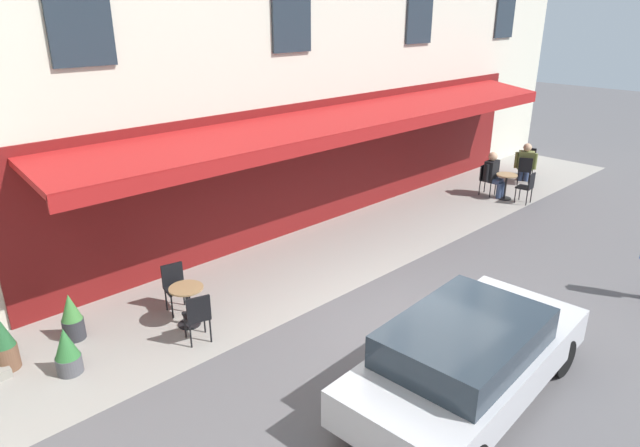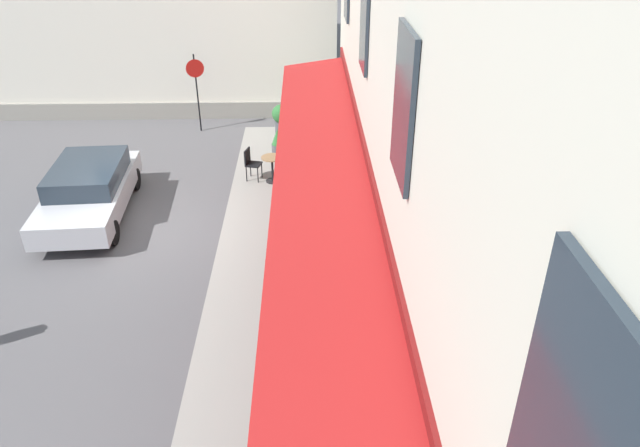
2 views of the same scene
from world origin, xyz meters
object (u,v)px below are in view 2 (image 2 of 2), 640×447
Objects in this scene: cafe_table_streetside at (272,166)px; parked_car_silver at (89,189)px; potted_plant_mid_terrace at (303,131)px; cafe_chair_black_corner_right at (251,161)px; cafe_chair_black_facing_street at (294,165)px; potted_plant_under_sign at (307,145)px; potted_plant_by_steps at (318,109)px; no_parking_sign at (196,79)px; potted_plant_entrance_right at (281,117)px; potted_plant_entrance_left at (278,141)px.

parked_car_silver is at bearing 112.13° from cafe_table_streetside.
parked_car_silver is (-4.56, 5.35, 0.26)m from potted_plant_mid_terrace.
cafe_chair_black_corner_right is 1.00× the size of cafe_chair_black_facing_street.
cafe_chair_black_corner_right is 1.26m from cafe_chair_black_facing_street.
cafe_table_streetside is 0.63m from cafe_chair_black_corner_right.
parked_car_silver is (-3.47, 5.46, 0.30)m from potted_plant_under_sign.
cafe_table_streetside is 0.82× the size of cafe_chair_black_corner_right.
potted_plant_mid_terrace is 1.90m from potted_plant_by_steps.
no_parking_sign is (4.06, 2.62, 1.30)m from cafe_table_streetside.
potted_plant_mid_terrace is at bearing -4.70° from cafe_chair_black_facing_street.
potted_plant_entrance_right is (3.88, 0.48, 0.01)m from cafe_chair_black_facing_street.
cafe_chair_black_corner_right is 1.07× the size of potted_plant_under_sign.
potted_plant_under_sign is (1.76, -0.35, -0.13)m from cafe_chair_black_facing_street.
potted_plant_under_sign is at bearing -11.33° from cafe_chair_black_facing_street.
potted_plant_mid_terrace reaches higher than cafe_chair_black_facing_street.
potted_plant_by_steps reaches higher than potted_plant_entrance_left.
potted_plant_under_sign is 1.09× the size of potted_plant_entrance_left.
potted_plant_under_sign is 0.85× the size of potted_plant_entrance_right.
cafe_chair_black_facing_street is 0.98× the size of potted_plant_mid_terrace.
potted_plant_entrance_left is at bearing 177.61° from potted_plant_entrance_right.
potted_plant_under_sign is (1.65, -0.97, -0.08)m from cafe_table_streetside.
cafe_chair_black_corner_right is 0.91× the size of potted_plant_entrance_right.
potted_plant_under_sign is at bearing 171.83° from potted_plant_by_steps.
cafe_table_streetside is 0.76× the size of potted_plant_by_steps.
no_parking_sign reaches higher than potted_plant_mid_terrace.
cafe_chair_black_corner_right is at bearing 160.31° from potted_plant_entrance_left.
potted_plant_mid_terrace is 1.19× the size of potted_plant_entrance_left.
no_parking_sign is at bearing 32.89° from cafe_table_streetside.
potted_plant_by_steps reaches higher than cafe_table_streetside.
no_parking_sign is (3.89, 2.02, 1.25)m from cafe_chair_black_corner_right.
potted_plant_under_sign is 0.19× the size of parked_car_silver.
potted_plant_under_sign is 2.94m from potted_plant_by_steps.
potted_plant_entrance_left is at bearing 64.67° from potted_plant_under_sign.
potted_plant_entrance_left is at bearing -49.49° from parked_car_silver.
cafe_chair_black_corner_right is 1.16× the size of potted_plant_entrance_left.
potted_plant_under_sign is at bearing -57.58° from parked_car_silver.
cafe_chair_black_corner_right is 0.98× the size of potted_plant_mid_terrace.
cafe_chair_black_corner_right is at bearing 133.01° from potted_plant_under_sign.
no_parking_sign is at bearing -17.59° from parked_car_silver.
cafe_chair_black_facing_street reaches higher than potted_plant_under_sign.
cafe_chair_black_corner_right is 2.17m from potted_plant_under_sign.
potted_plant_mid_terrace is at bearing 6.24° from potted_plant_under_sign.
cafe_chair_black_facing_street reaches higher than potted_plant_entrance_left.
potted_plant_by_steps is at bearing -57.79° from potted_plant_entrance_right.
cafe_chair_black_corner_right is at bearing 76.85° from cafe_chair_black_facing_street.
cafe_table_streetside is 4.85m from parked_car_silver.
no_parking_sign is 3.06× the size of potted_plant_under_sign.
potted_plant_mid_terrace reaches higher than potted_plant_under_sign.
cafe_chair_black_facing_street is 2.86m from potted_plant_mid_terrace.
potted_plant_entrance_right is at bearing 7.02° from cafe_chair_black_facing_street.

